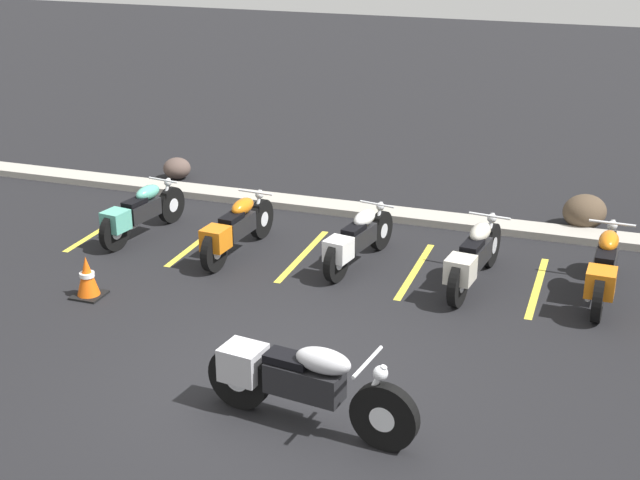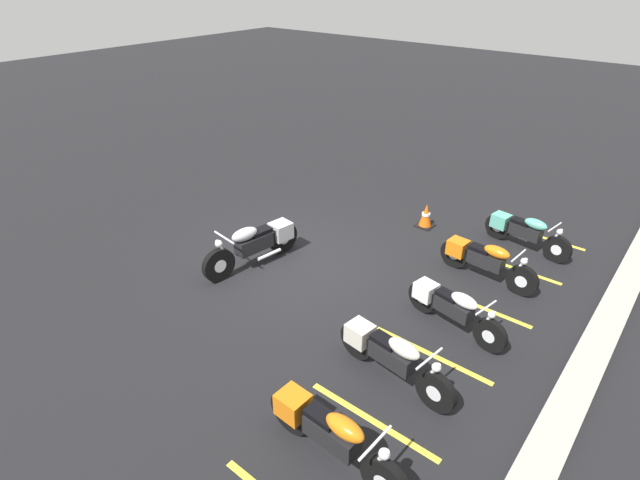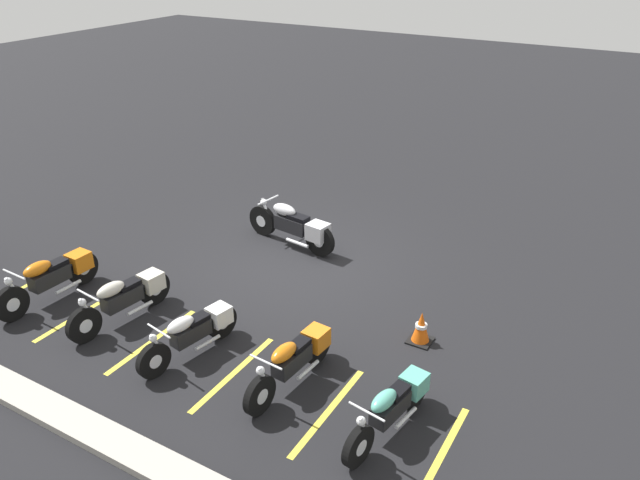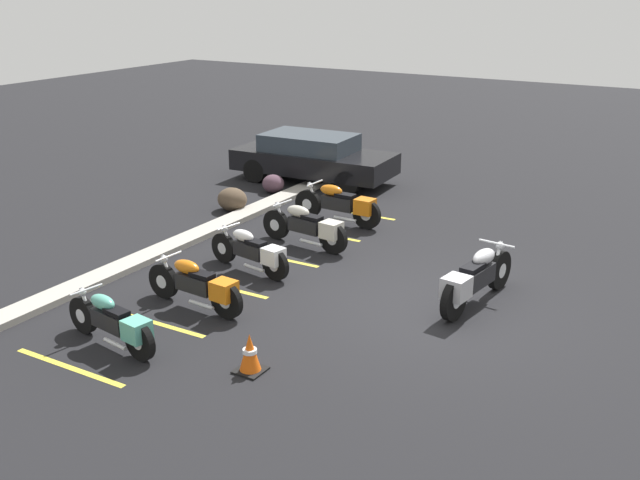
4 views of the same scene
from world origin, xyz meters
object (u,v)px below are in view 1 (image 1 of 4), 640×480
object	(u,v)px
parked_bike_1	(235,229)
parked_bike_3	(474,257)
parked_bike_0	(139,212)
parked_bike_4	(604,268)
landscape_rock_2	(177,168)
parked_bike_2	(357,240)
motorcycle_silver_featured	(298,381)
landscape_rock_0	(585,212)
traffic_cone	(87,278)

from	to	relation	value
parked_bike_1	parked_bike_3	xyz separation A→B (m)	(3.52, 0.03, 0.01)
parked_bike_0	parked_bike_3	distance (m)	5.24
parked_bike_4	landscape_rock_2	distance (m)	8.35
parked_bike_0	parked_bike_2	xyz separation A→B (m)	(3.53, 0.01, -0.00)
parked_bike_4	motorcycle_silver_featured	bearing A→B (deg)	148.07
parked_bike_0	parked_bike_1	xyz separation A→B (m)	(1.72, -0.19, 0.02)
landscape_rock_2	motorcycle_silver_featured	bearing A→B (deg)	-54.13
parked_bike_1	parked_bike_3	distance (m)	3.52
motorcycle_silver_featured	parked_bike_0	world-z (taller)	motorcycle_silver_featured
landscape_rock_0	parked_bike_2	bearing A→B (deg)	-137.82
parked_bike_4	parked_bike_2	bearing A→B (deg)	92.24
motorcycle_silver_featured	parked_bike_4	world-z (taller)	motorcycle_silver_featured
motorcycle_silver_featured	landscape_rock_2	world-z (taller)	motorcycle_silver_featured
landscape_rock_0	traffic_cone	bearing A→B (deg)	-141.38
parked_bike_2	parked_bike_4	world-z (taller)	parked_bike_4
parked_bike_3	parked_bike_4	distance (m)	1.70
parked_bike_1	landscape_rock_0	xyz separation A→B (m)	(4.81, 2.91, -0.16)
traffic_cone	parked_bike_1	bearing A→B (deg)	56.71
motorcycle_silver_featured	landscape_rock_2	xyz separation A→B (m)	(-5.05, 6.98, -0.29)
parked_bike_2	landscape_rock_2	xyz separation A→B (m)	(-4.42, 2.90, -0.21)
parked_bike_3	motorcycle_silver_featured	bearing A→B (deg)	171.66
parked_bike_1	parked_bike_4	xyz separation A→B (m)	(5.22, 0.19, 0.03)
landscape_rock_0	parked_bike_0	bearing A→B (deg)	-157.35
parked_bike_2	parked_bike_3	world-z (taller)	parked_bike_3
parked_bike_2	traffic_cone	world-z (taller)	parked_bike_2
parked_bike_4	traffic_cone	xyz separation A→B (m)	(-6.50, -2.15, -0.19)
landscape_rock_2	traffic_cone	distance (m)	5.23
parked_bike_0	parked_bike_1	world-z (taller)	parked_bike_1
motorcycle_silver_featured	traffic_cone	size ratio (longest dim) A/B	4.06
motorcycle_silver_featured	landscape_rock_2	distance (m)	8.62
parked_bike_2	traffic_cone	xyz separation A→B (m)	(-3.10, -2.15, -0.15)
parked_bike_0	traffic_cone	xyz separation A→B (m)	(0.43, -2.14, -0.15)
landscape_rock_0	motorcycle_silver_featured	bearing A→B (deg)	-109.18
motorcycle_silver_featured	parked_bike_2	size ratio (longest dim) A/B	1.19
motorcycle_silver_featured	parked_bike_2	bearing A→B (deg)	106.56
parked_bike_1	parked_bike_4	bearing A→B (deg)	-83.11
parked_bike_4	landscape_rock_2	world-z (taller)	parked_bike_4
motorcycle_silver_featured	traffic_cone	distance (m)	4.20
parked_bike_0	parked_bike_4	xyz separation A→B (m)	(6.94, 0.00, 0.04)
parked_bike_1	landscape_rock_2	distance (m)	4.06
motorcycle_silver_featured	landscape_rock_0	bearing A→B (deg)	78.56
parked_bike_2	parked_bike_4	size ratio (longest dim) A/B	0.90
parked_bike_3	parked_bike_2	bearing A→B (deg)	91.35
landscape_rock_0	landscape_rock_2	bearing A→B (deg)	178.56
parked_bike_3	parked_bike_4	bearing A→B (deg)	-77.25
motorcycle_silver_featured	parked_bike_4	bearing A→B (deg)	63.53
traffic_cone	parked_bike_4	bearing A→B (deg)	18.29
parked_bike_4	parked_bike_0	bearing A→B (deg)	92.31
parked_bike_4	landscape_rock_0	size ratio (longest dim) A/B	2.86
parked_bike_2	parked_bike_3	distance (m)	1.72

